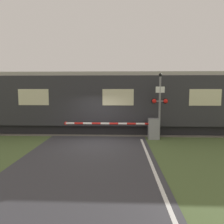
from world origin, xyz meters
The scene contains 5 objects.
ground_plane centered at (0.00, 0.00, 0.00)m, with size 80.00×80.00×0.00m, color #4C6033.
track_bed centered at (0.00, 3.27, 0.02)m, with size 36.00×3.20×0.13m.
train centered at (1.18, 3.27, 1.98)m, with size 18.56×2.78×3.87m.
crossing_barrier centered at (2.80, 1.18, 0.64)m, with size 5.41×0.44×1.18m.
signal_post centered at (3.50, 1.02, 2.10)m, with size 0.92×0.26×3.69m.
Camera 1 is at (1.33, -11.08, 2.87)m, focal length 35.00 mm.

